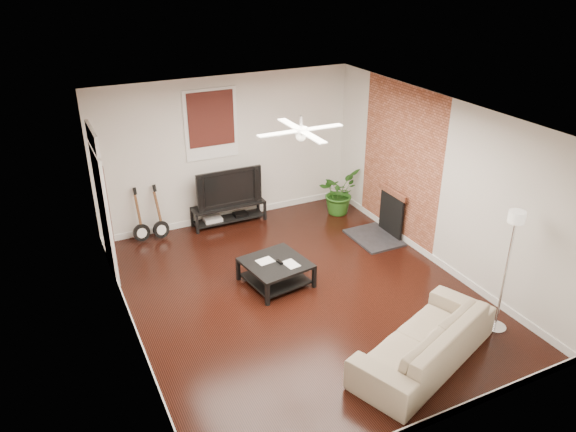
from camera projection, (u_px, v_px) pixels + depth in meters
name	position (u px, v px, depth m)	size (l,w,h in m)	color
room	(300.00, 211.00, 7.94)	(5.01, 6.01, 2.81)	black
brick_accent	(400.00, 163.00, 9.74)	(0.02, 2.20, 2.80)	brown
fireplace	(382.00, 215.00, 10.03)	(0.80, 1.10, 0.92)	black
window_back	(211.00, 124.00, 10.00)	(1.00, 0.06, 1.30)	#3A110F
door_left	(104.00, 203.00, 8.58)	(0.08, 1.00, 2.50)	white
tv_stand	(229.00, 214.00, 10.67)	(1.42, 0.38, 0.40)	black
tv	(227.00, 186.00, 10.44)	(1.27, 0.17, 0.73)	black
coffee_table	(276.00, 273.00, 8.72)	(0.92, 0.92, 0.39)	black
sofa	(425.00, 340.00, 7.00)	(2.23, 0.87, 0.65)	#C7B395
floor_lamp	(506.00, 272.00, 7.36)	(0.30, 0.30, 1.82)	white
potted_plant	(338.00, 192.00, 11.01)	(0.80, 0.69, 0.89)	#275E1A
guitar_left	(140.00, 216.00, 9.85)	(0.31, 0.22, 1.01)	black
guitar_right	(159.00, 213.00, 9.96)	(0.31, 0.22, 1.01)	black
ceiling_fan	(301.00, 130.00, 7.43)	(1.24, 1.24, 0.32)	white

